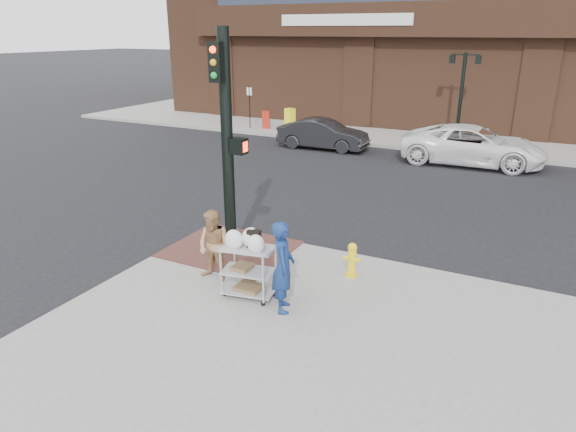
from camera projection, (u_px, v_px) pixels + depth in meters
The scene contains 13 objects.
ground at pixel (231, 275), 11.28m from camera, with size 220.00×220.00×0.00m, color black.
brick_curb_ramp at pixel (230, 249), 12.23m from camera, with size 2.80×2.40×0.01m, color #592D29.
lamp_post at pixel (462, 88), 22.94m from camera, with size 1.32×0.22×4.00m.
parking_sign at pixel (250, 107), 27.04m from camera, with size 0.05×0.05×2.20m, color black.
traffic_signal_pole at pixel (227, 139), 11.16m from camera, with size 0.61×0.51×5.00m.
woman_blue at pixel (283, 267), 9.30m from camera, with size 0.64×0.42×1.75m, color navy.
pedestrian_tan at pixel (214, 246), 10.51m from camera, with size 0.73×0.57×1.51m, color #AF8052.
sedan_dark at pixel (323, 134), 23.02m from camera, with size 1.41×4.05×1.33m, color black.
minivan_white at pixel (473, 145), 20.33m from camera, with size 2.53×5.49×1.53m, color white.
utility_cart at pixel (248, 267), 9.87m from camera, with size 1.09×0.73×1.39m.
fire_hydrant at pixel (352, 259), 10.75m from camera, with size 0.36×0.25×0.76m.
newsbox_red at pixel (266, 120), 27.11m from camera, with size 0.38×0.35×0.91m, color red.
newsbox_yellow at pixel (290, 119), 26.93m from camera, with size 0.45×0.41×1.07m, color #FFFA1C.
Camera 1 is at (5.72, -8.49, 5.07)m, focal length 32.00 mm.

